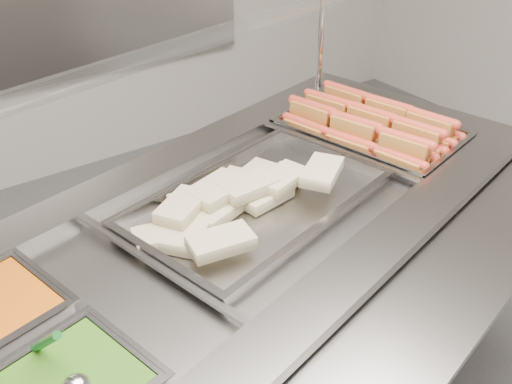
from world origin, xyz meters
TOP-DOWN VIEW (x-y plane):
  - steam_counter at (0.13, 0.32)m, footprint 2.13×1.31m
  - tray_rail at (0.26, -0.21)m, footprint 1.91×0.80m
  - sneeze_guard at (0.08, 0.54)m, footprint 1.77×0.70m
  - pan_hotdogs at (0.77, 0.47)m, footprint 0.48×0.65m
  - pan_wraps at (0.19, 0.33)m, footprint 0.80×0.58m
  - hotdogs_in_buns at (0.77, 0.46)m, footprint 0.43×0.58m
  - tortilla_wraps at (0.13, 0.36)m, footprint 0.64×0.39m
  - serving_spoon at (-0.46, 0.02)m, footprint 0.07×0.18m

SIDE VIEW (x-z plane):
  - steam_counter at x=0.13m, z-range 0.00..0.95m
  - tray_rail at x=0.26m, z-range 0.87..0.92m
  - pan_hotdogs at x=0.77m, z-range 0.85..0.96m
  - pan_wraps at x=0.19m, z-range 0.88..0.96m
  - hotdogs_in_buns at x=0.77m, z-range 0.90..1.02m
  - tortilla_wraps at x=0.13m, z-range 0.91..1.01m
  - serving_spoon at x=-0.46m, z-range 0.88..1.04m
  - sneeze_guard at x=0.08m, z-range 1.10..1.57m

